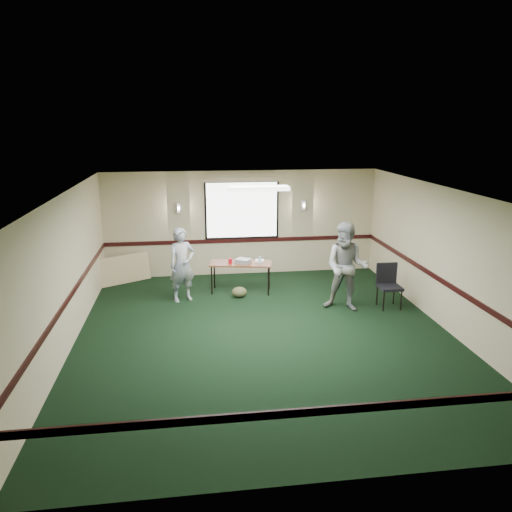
{
  "coord_description": "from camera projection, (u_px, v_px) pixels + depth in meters",
  "views": [
    {
      "loc": [
        -1.35,
        -8.57,
        3.91
      ],
      "look_at": [
        0.0,
        1.3,
        1.2
      ],
      "focal_mm": 35.0,
      "sensor_mm": 36.0,
      "label": 1
    }
  ],
  "objects": [
    {
      "name": "cable_coil",
      "position": [
        241.0,
        292.0,
        11.72
      ],
      "size": [
        0.29,
        0.29,
        0.01
      ],
      "primitive_type": "torus",
      "rotation": [
        0.0,
        0.0,
        -0.02
      ],
      "color": "#BC4317",
      "rests_on": "ground"
    },
    {
      "name": "ground",
      "position": [
        265.0,
        335.0,
        9.39
      ],
      "size": [
        8.0,
        8.0,
        0.0
      ],
      "primitive_type": "plane",
      "color": "black",
      "rests_on": "ground"
    },
    {
      "name": "red_cup",
      "position": [
        230.0,
        261.0,
        11.49
      ],
      "size": [
        0.09,
        0.09,
        0.13
      ],
      "primitive_type": "cylinder",
      "color": "#B40C16",
      "rests_on": "folding_table"
    },
    {
      "name": "folding_table",
      "position": [
        241.0,
        265.0,
        11.62
      ],
      "size": [
        1.51,
        0.84,
        0.71
      ],
      "rotation": [
        0.0,
        0.0,
        -0.2
      ],
      "color": "#572A18",
      "rests_on": "ground"
    },
    {
      "name": "person_left",
      "position": [
        182.0,
        265.0,
        11.01
      ],
      "size": [
        0.71,
        0.61,
        1.66
      ],
      "primitive_type": "imported",
      "rotation": [
        0.0,
        0.0,
        0.41
      ],
      "color": "#3B4D83",
      "rests_on": "ground"
    },
    {
      "name": "game_console",
      "position": [
        259.0,
        261.0,
        11.66
      ],
      "size": [
        0.23,
        0.19,
        0.05
      ],
      "primitive_type": "cube",
      "rotation": [
        0.0,
        0.0,
        -0.18
      ],
      "color": "white",
      "rests_on": "folding_table"
    },
    {
      "name": "conference_chair",
      "position": [
        388.0,
        282.0,
        10.74
      ],
      "size": [
        0.46,
        0.48,
        0.94
      ],
      "rotation": [
        0.0,
        0.0,
        -0.01
      ],
      "color": "black",
      "rests_on": "ground"
    },
    {
      "name": "person_right",
      "position": [
        346.0,
        267.0,
        10.45
      ],
      "size": [
        1.14,
        1.04,
        1.89
      ],
      "primitive_type": "imported",
      "rotation": [
        0.0,
        0.0,
        -0.45
      ],
      "color": "slate",
      "rests_on": "ground"
    },
    {
      "name": "room_shell",
      "position": [
        251.0,
        230.0,
        11.01
      ],
      "size": [
        8.0,
        8.02,
        8.0
      ],
      "color": "beige",
      "rests_on": "ground"
    },
    {
      "name": "projector",
      "position": [
        243.0,
        261.0,
        11.55
      ],
      "size": [
        0.4,
        0.39,
        0.1
      ],
      "primitive_type": "cube",
      "rotation": [
        0.0,
        0.0,
        -0.55
      ],
      "color": "gray",
      "rests_on": "folding_table"
    },
    {
      "name": "water_bottle",
      "position": [
        260.0,
        261.0,
        11.45
      ],
      "size": [
        0.05,
        0.05,
        0.18
      ],
      "primitive_type": "cylinder",
      "color": "#7CB6CB",
      "rests_on": "folding_table"
    },
    {
      "name": "duffel_bag",
      "position": [
        239.0,
        292.0,
        11.39
      ],
      "size": [
        0.42,
        0.37,
        0.24
      ],
      "primitive_type": "ellipsoid",
      "rotation": [
        0.0,
        0.0,
        0.4
      ],
      "color": "#494829",
      "rests_on": "ground"
    },
    {
      "name": "folded_table",
      "position": [
        124.0,
        269.0,
        12.35
      ],
      "size": [
        1.27,
        0.85,
        0.69
      ],
      "primitive_type": "cube",
      "rotation": [
        -0.21,
        0.0,
        0.52
      ],
      "color": "tan",
      "rests_on": "ground"
    }
  ]
}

